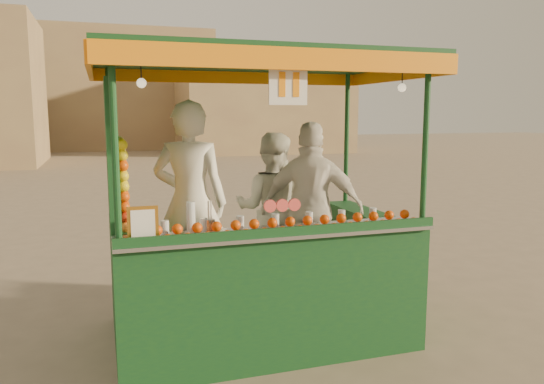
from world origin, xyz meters
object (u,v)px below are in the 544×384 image
object	(u,v)px
juice_cart	(254,252)
vendor_right	(312,209)
vendor_middle	(271,209)
vendor_left	(190,203)

from	to	relation	value
juice_cart	vendor_right	xyz separation A→B (m)	(0.66, 0.23, 0.32)
vendor_middle	vendor_right	world-z (taller)	vendor_right
juice_cart	vendor_middle	world-z (taller)	juice_cart
vendor_middle	vendor_right	distance (m)	0.54
vendor_left	vendor_right	distance (m)	1.18
vendor_left	juice_cart	bearing A→B (deg)	164.36
vendor_left	vendor_middle	size ratio (longest dim) A/B	1.20
juice_cart	vendor_right	world-z (taller)	juice_cart
vendor_middle	vendor_left	bearing A→B (deg)	43.48
juice_cart	vendor_left	bearing A→B (deg)	142.30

